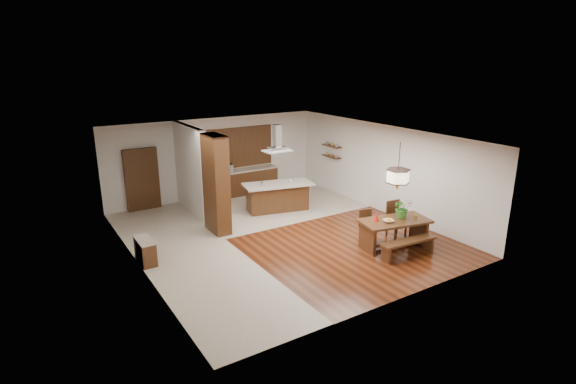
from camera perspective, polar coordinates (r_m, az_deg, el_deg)
room_shell at (r=12.55m, az=-1.16°, el=3.34°), size 9.00×9.04×2.92m
tile_hallway at (r=12.11m, az=-12.40°, el=-7.90°), size 2.50×9.00×0.01m
tile_kitchen at (r=15.80m, az=-1.94°, el=-1.57°), size 5.50×4.00×0.01m
soffit_band at (r=12.39m, az=-1.18°, el=7.04°), size 8.00×9.00×0.02m
partition_pier at (r=13.13m, az=-9.11°, el=0.97°), size 0.45×1.00×2.90m
partition_stub at (r=15.02m, az=-12.32°, el=2.81°), size 0.18×2.40×2.90m
hallway_console at (r=11.90m, az=-17.65°, el=-7.16°), size 0.37×0.88×0.63m
hallway_doorway at (r=15.78m, az=-18.05°, el=1.53°), size 1.10×0.20×2.10m
rear_counter at (r=16.98m, az=-5.59°, el=1.33°), size 2.60×0.62×0.95m
kitchen_window at (r=16.92m, az=-6.12°, el=5.69°), size 2.60×0.08×1.50m
shelf_lower at (r=16.94m, az=5.53°, el=4.51°), size 0.26×0.90×0.04m
shelf_upper at (r=16.86m, az=5.56°, el=5.84°), size 0.26×0.90×0.04m
dining_table at (r=12.49m, az=13.34°, el=-4.36°), size 2.02×1.29×0.78m
dining_bench at (r=12.11m, az=15.00°, el=-6.91°), size 1.67×0.49×0.46m
dining_chair_left at (r=12.75m, az=10.13°, el=-4.31°), size 0.47×0.47×0.90m
dining_chair_right at (r=13.20m, az=13.65°, el=-3.44°), size 0.51×0.51×1.05m
pendant_lantern at (r=12.01m, az=13.87°, el=3.11°), size 0.64×0.64×1.31m
foliage_plant at (r=12.55m, az=14.34°, el=-1.96°), size 0.63×0.59×0.57m
fruit_bowl at (r=12.21m, az=12.62°, el=-3.60°), size 0.35×0.35×0.07m
napkin_cone at (r=12.19m, az=11.16°, el=-3.12°), size 0.16×0.16×0.24m
gold_ornament at (r=12.65m, az=15.89°, el=-3.04°), size 0.07×0.07×0.10m
kitchen_island at (r=15.07m, az=-1.33°, el=-0.57°), size 2.45×1.47×0.95m
range_hood at (r=14.61m, az=-1.39°, el=6.87°), size 0.90×0.55×0.87m
island_cup at (r=15.04m, az=0.30°, el=1.41°), size 0.14×0.14×0.09m
microwave at (r=16.46m, az=-8.07°, el=3.00°), size 0.56×0.39×0.30m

